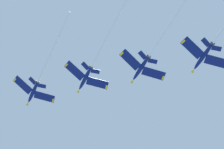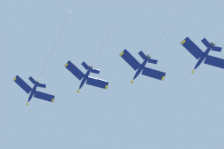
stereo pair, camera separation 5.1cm
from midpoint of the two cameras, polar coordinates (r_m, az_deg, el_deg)
jet_lead at (r=134.17m, az=-13.19°, el=-0.36°), size 19.89×44.62×17.98m
jet_second at (r=124.72m, az=-3.84°, el=1.50°), size 19.86×41.45×16.85m
jet_third at (r=118.35m, az=7.65°, el=4.58°), size 19.95×47.54×20.03m
jet_fourth at (r=118.50m, az=18.70°, el=6.21°), size 19.88×47.26×18.89m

